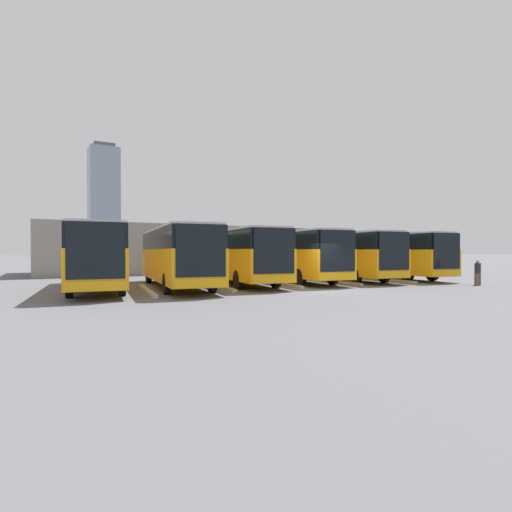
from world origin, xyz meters
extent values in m
plane|color=#5B5B60|center=(0.00, 0.00, 0.00)|extent=(600.00, 600.00, 0.00)
cube|color=orange|center=(-10.51, -5.57, 1.33)|extent=(4.10, 12.29, 1.75)
cube|color=black|center=(-10.51, -5.57, 2.74)|extent=(4.04, 12.10, 1.07)
cube|color=black|center=(-9.72, 0.43, 2.11)|extent=(2.23, 0.33, 2.33)
cube|color=orange|center=(-9.72, 0.43, 0.67)|extent=(2.41, 0.38, 0.40)
cube|color=silver|center=(-10.51, -5.57, 3.34)|extent=(3.94, 11.79, 0.12)
cylinder|color=black|center=(-11.14, -1.71, 0.52)|extent=(0.43, 1.08, 1.05)
cylinder|color=black|center=(-8.91, -2.01, 0.52)|extent=(0.43, 1.08, 1.05)
cylinder|color=black|center=(-12.12, -9.12, 0.52)|extent=(0.43, 1.08, 1.05)
cylinder|color=black|center=(-9.89, -9.42, 0.52)|extent=(0.43, 1.08, 1.05)
cube|color=#B2B2AD|center=(-8.41, -3.76, 0.07)|extent=(1.09, 6.51, 0.15)
cube|color=orange|center=(-6.31, -6.09, 1.33)|extent=(4.10, 12.29, 1.75)
cube|color=black|center=(-6.31, -6.09, 2.74)|extent=(4.04, 12.10, 1.07)
cube|color=black|center=(-5.52, -0.10, 2.11)|extent=(2.23, 0.33, 2.33)
cube|color=orange|center=(-5.52, -0.09, 0.67)|extent=(2.41, 0.38, 0.40)
cube|color=silver|center=(-6.31, -6.09, 3.34)|extent=(3.94, 11.79, 0.12)
cylinder|color=black|center=(-6.93, -2.24, 0.52)|extent=(0.43, 1.08, 1.05)
cylinder|color=black|center=(-4.71, -2.53, 0.52)|extent=(0.43, 1.08, 1.05)
cylinder|color=black|center=(-7.91, -9.65, 0.52)|extent=(0.43, 1.08, 1.05)
cylinder|color=black|center=(-5.68, -9.94, 0.52)|extent=(0.43, 1.08, 1.05)
cube|color=#B2B2AD|center=(-4.21, -4.28, 0.07)|extent=(1.09, 6.51, 0.15)
cube|color=orange|center=(-2.10, -6.33, 1.33)|extent=(4.10, 12.29, 1.75)
cube|color=black|center=(-2.10, -6.33, 2.74)|extent=(4.04, 12.10, 1.07)
cube|color=black|center=(-1.31, -0.34, 2.11)|extent=(2.23, 0.33, 2.33)
cube|color=orange|center=(-1.31, -0.33, 0.67)|extent=(2.41, 0.38, 0.40)
cube|color=silver|center=(-2.10, -6.33, 3.34)|extent=(3.94, 11.79, 0.12)
cylinder|color=black|center=(-2.73, -2.48, 0.52)|extent=(0.43, 1.08, 1.05)
cylinder|color=black|center=(-0.50, -2.77, 0.52)|extent=(0.43, 1.08, 1.05)
cylinder|color=black|center=(-3.70, -9.89, 0.52)|extent=(0.43, 1.08, 1.05)
cylinder|color=black|center=(-1.48, -10.18, 0.52)|extent=(0.43, 1.08, 1.05)
cube|color=#B2B2AD|center=(0.00, -4.52, 0.07)|extent=(1.09, 6.51, 0.15)
cube|color=orange|center=(2.10, -6.26, 1.33)|extent=(4.10, 12.29, 1.75)
cube|color=black|center=(2.10, -6.26, 2.74)|extent=(4.04, 12.10, 1.07)
cube|color=black|center=(2.89, -0.27, 2.11)|extent=(2.23, 0.33, 2.33)
cube|color=orange|center=(2.89, -0.26, 0.67)|extent=(2.41, 0.38, 0.40)
cube|color=silver|center=(2.10, -6.26, 3.34)|extent=(3.94, 11.79, 0.12)
cylinder|color=black|center=(1.48, -2.41, 0.52)|extent=(0.43, 1.08, 1.05)
cylinder|color=black|center=(3.70, -2.70, 0.52)|extent=(0.43, 1.08, 1.05)
cylinder|color=black|center=(0.50, -9.82, 0.52)|extent=(0.43, 1.08, 1.05)
cylinder|color=black|center=(2.73, -10.11, 0.52)|extent=(0.43, 1.08, 1.05)
cube|color=#B2B2AD|center=(4.21, -4.45, 0.07)|extent=(1.09, 6.51, 0.15)
cube|color=orange|center=(6.31, -5.54, 1.33)|extent=(4.10, 12.29, 1.75)
cube|color=black|center=(6.31, -5.54, 2.74)|extent=(4.04, 12.10, 1.07)
cube|color=black|center=(7.10, 0.45, 2.11)|extent=(2.23, 0.33, 2.33)
cube|color=orange|center=(7.10, 0.46, 0.67)|extent=(2.41, 0.38, 0.40)
cube|color=silver|center=(6.31, -5.54, 3.34)|extent=(3.94, 11.79, 0.12)
cylinder|color=black|center=(5.68, -1.69, 0.52)|extent=(0.43, 1.08, 1.05)
cylinder|color=black|center=(7.91, -1.98, 0.52)|extent=(0.43, 1.08, 1.05)
cylinder|color=black|center=(4.71, -9.10, 0.52)|extent=(0.43, 1.08, 1.05)
cylinder|color=black|center=(6.93, -9.39, 0.52)|extent=(0.43, 1.08, 1.05)
cube|color=#B2B2AD|center=(8.41, -3.73, 0.07)|extent=(1.09, 6.51, 0.15)
cube|color=orange|center=(10.51, -6.31, 1.33)|extent=(4.10, 12.29, 1.75)
cube|color=black|center=(10.51, -6.31, 2.74)|extent=(4.04, 12.10, 1.07)
cube|color=black|center=(11.31, -0.32, 2.11)|extent=(2.23, 0.33, 2.33)
cube|color=orange|center=(11.31, -0.31, 0.67)|extent=(2.41, 0.38, 0.40)
cube|color=silver|center=(10.51, -6.31, 3.34)|extent=(3.94, 11.79, 0.12)
cylinder|color=black|center=(9.89, -2.46, 0.52)|extent=(0.43, 1.08, 1.05)
cylinder|color=black|center=(12.12, -2.75, 0.52)|extent=(0.43, 1.08, 1.05)
cylinder|color=black|center=(8.91, -9.87, 0.52)|extent=(0.43, 1.08, 1.05)
cylinder|color=black|center=(11.14, -10.16, 0.52)|extent=(0.43, 1.08, 1.05)
cylinder|color=brown|center=(-10.30, 2.00, 0.38)|extent=(0.23, 0.23, 0.76)
cylinder|color=brown|center=(-10.37, 2.18, 0.38)|extent=(0.23, 0.23, 0.76)
cylinder|color=#262628|center=(-10.33, 2.09, 1.06)|extent=(0.45, 0.45, 0.60)
sphere|color=tan|center=(-10.33, 2.09, 1.47)|extent=(0.21, 0.21, 0.21)
cube|color=gray|center=(0.00, -21.92, 2.29)|extent=(27.43, 8.05, 4.58)
cube|color=silver|center=(0.00, -27.45, 4.33)|extent=(27.43, 3.00, 0.24)
cylinder|color=slate|center=(-9.60, -28.55, 2.16)|extent=(0.20, 0.20, 4.33)
cylinder|color=slate|center=(9.60, -28.55, 2.16)|extent=(0.20, 0.20, 4.33)
cube|color=#7F8EA3|center=(-21.09, -222.68, 30.26)|extent=(15.87, 15.87, 60.52)
cube|color=#4C4C51|center=(-21.09, -222.68, 61.72)|extent=(11.11, 11.11, 2.40)
camera|label=1|loc=(13.48, 16.84, 2.06)|focal=28.00mm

